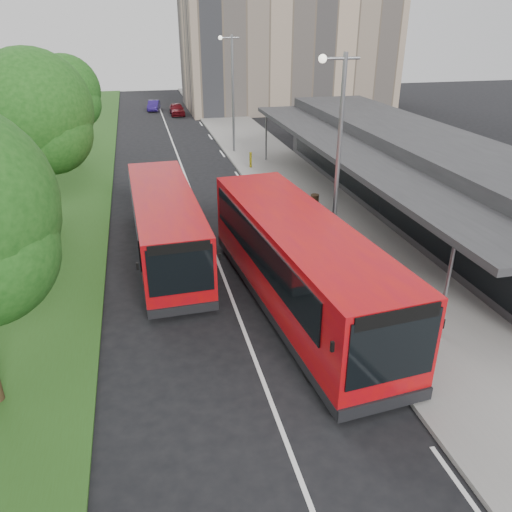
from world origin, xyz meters
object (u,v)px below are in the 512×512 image
Objects in this scene: tree_far at (66,95)px; car_far at (154,105)px; lamp_post_far at (232,87)px; bus_main at (299,265)px; car_near at (177,109)px; lamp_post_near at (336,155)px; bus_second at (166,226)px; bollard at (251,160)px; litter_bin at (315,202)px; tree_mid at (34,118)px.

tree_far is 23.06m from car_far.
tree_far is 11.17m from lamp_post_far.
car_near is (-0.58, 39.56, -1.05)m from bus_main.
car_far is (-4.80, 40.84, -4.19)m from lamp_post_near.
bollard is at bearing 60.99° from bus_second.
litter_bin is at bearing -43.72° from tree_far.
litter_bin is at bearing -80.39° from bollard.
tree_mid is at bearing -130.68° from lamp_post_far.
tree_far is 20.58m from car_near.
bollard is 0.28× the size of car_near.
tree_mid is 0.81× the size of bus_second.
bus_main is 39.57m from car_near.
tree_far is 18.31m from litter_bin.
bus_main is 3.60× the size of car_far.
lamp_post_far reaches higher than bollard.
tree_far is 17.26m from bus_second.
tree_mid is 17.08m from lamp_post_far.
litter_bin is (3.76, 8.95, -1.11)m from bus_main.
tree_mid reaches higher than litter_bin.
litter_bin is at bearing -82.43° from lamp_post_far.
tree_far is 0.71× the size of bus_second.
tree_far is 0.62× the size of bus_main.
car_far is (-4.80, 20.84, -4.19)m from lamp_post_far.
lamp_post_near is 41.33m from car_far.
lamp_post_near and lamp_post_far have the same top height.
lamp_post_far reaches higher than litter_bin.
bus_second is 3.15× the size of car_far.
lamp_post_far reaches higher than car_far.
lamp_post_near is at bearing -86.09° from car_near.
tree_mid reaches higher than bus_main.
lamp_post_far is at bearing -81.59° from car_near.
lamp_post_far is at bearing 4.87° from tree_far.
car_far is at bearing 73.79° from tree_far.
car_near reaches higher than litter_bin.
bus_main is 9.77m from litter_bin.
lamp_post_near is (11.13, -19.05, 0.07)m from tree_far.
lamp_post_far is (11.13, 0.95, 0.07)m from tree_far.
lamp_post_near is at bearing -59.71° from tree_far.
lamp_post_far is 6.19m from bollard.
bus_second is 8.81m from litter_bin.
lamp_post_near reaches higher than tree_far.
tree_mid is 1.02× the size of lamp_post_near.
bollard is (-1.46, 8.61, 0.12)m from litter_bin.
bus_second is at bearing -82.95° from car_far.
bus_main is 11.50× the size of bollard.
tree_far reaches higher than bollard.
car_near is at bearing 85.53° from bus_main.
lamp_post_far is 10.34× the size of litter_bin.
tree_far is at bearing -175.13° from lamp_post_far.
lamp_post_far is 22.52m from bus_main.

